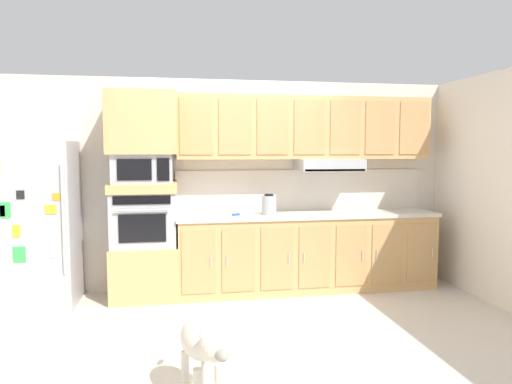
{
  "coord_description": "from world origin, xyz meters",
  "views": [
    {
      "loc": [
        -0.63,
        -4.61,
        1.66
      ],
      "look_at": [
        0.19,
        0.1,
        1.24
      ],
      "focal_mm": 33.12,
      "sensor_mm": 36.0,
      "label": 1
    }
  ],
  "objects_px": {
    "electric_kettle": "(269,205)",
    "dog": "(204,343)",
    "refrigerator": "(39,224)",
    "built_in_oven": "(144,219)",
    "screwdriver": "(237,214)",
    "microwave": "(143,169)"
  },
  "relations": [
    {
      "from": "electric_kettle",
      "to": "screwdriver",
      "type": "bearing_deg",
      "value": -177.84
    },
    {
      "from": "built_in_oven",
      "to": "screwdriver",
      "type": "distance_m",
      "value": 1.04
    },
    {
      "from": "screwdriver",
      "to": "electric_kettle",
      "type": "bearing_deg",
      "value": 2.16
    },
    {
      "from": "refrigerator",
      "to": "electric_kettle",
      "type": "height_order",
      "value": "refrigerator"
    },
    {
      "from": "refrigerator",
      "to": "screwdriver",
      "type": "height_order",
      "value": "refrigerator"
    },
    {
      "from": "built_in_oven",
      "to": "microwave",
      "type": "distance_m",
      "value": 0.56
    },
    {
      "from": "electric_kettle",
      "to": "dog",
      "type": "distance_m",
      "value": 2.56
    },
    {
      "from": "refrigerator",
      "to": "built_in_oven",
      "type": "xyz_separation_m",
      "value": [
        1.09,
        0.07,
        0.02
      ]
    },
    {
      "from": "built_in_oven",
      "to": "dog",
      "type": "height_order",
      "value": "built_in_oven"
    },
    {
      "from": "microwave",
      "to": "screwdriver",
      "type": "bearing_deg",
      "value": -3.4
    },
    {
      "from": "electric_kettle",
      "to": "dog",
      "type": "xyz_separation_m",
      "value": [
        -0.9,
        -2.32,
        -0.63
      ]
    },
    {
      "from": "screwdriver",
      "to": "electric_kettle",
      "type": "height_order",
      "value": "electric_kettle"
    },
    {
      "from": "microwave",
      "to": "built_in_oven",
      "type": "bearing_deg",
      "value": 179.23
    },
    {
      "from": "screwdriver",
      "to": "built_in_oven",
      "type": "bearing_deg",
      "value": 176.6
    },
    {
      "from": "built_in_oven",
      "to": "microwave",
      "type": "height_order",
      "value": "microwave"
    },
    {
      "from": "refrigerator",
      "to": "dog",
      "type": "height_order",
      "value": "refrigerator"
    },
    {
      "from": "dog",
      "to": "microwave",
      "type": "bearing_deg",
      "value": 178.39
    },
    {
      "from": "microwave",
      "to": "dog",
      "type": "relative_size",
      "value": 0.8
    },
    {
      "from": "built_in_oven",
      "to": "electric_kettle",
      "type": "xyz_separation_m",
      "value": [
        1.42,
        -0.05,
        0.13
      ]
    },
    {
      "from": "refrigerator",
      "to": "electric_kettle",
      "type": "xyz_separation_m",
      "value": [
        2.51,
        0.02,
        0.15
      ]
    },
    {
      "from": "electric_kettle",
      "to": "built_in_oven",
      "type": "bearing_deg",
      "value": 178.09
    },
    {
      "from": "refrigerator",
      "to": "screwdriver",
      "type": "xyz_separation_m",
      "value": [
        2.13,
        0.01,
        0.05
      ]
    }
  ]
}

